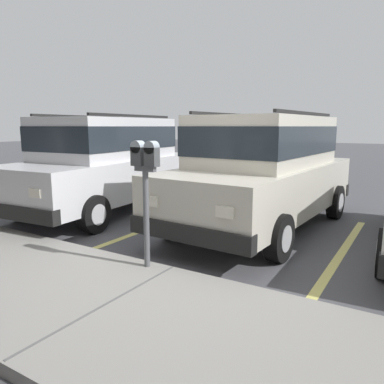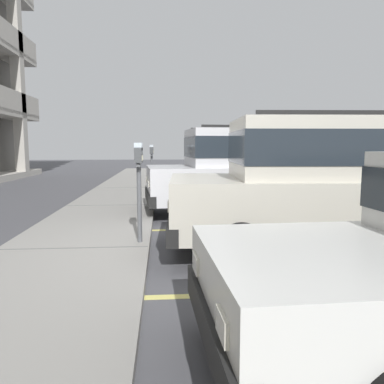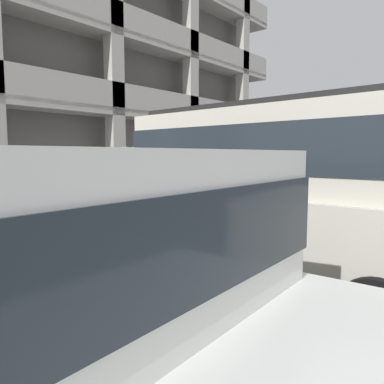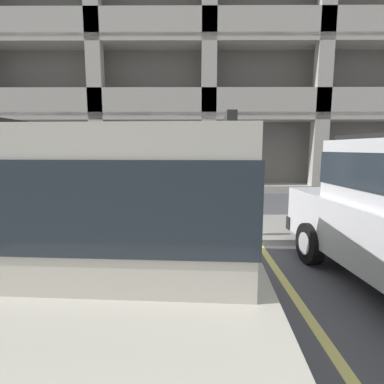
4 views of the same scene
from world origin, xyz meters
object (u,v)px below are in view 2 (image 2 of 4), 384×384
at_px(parking_meter_near, 139,169).
at_px(parking_meter_far, 152,157).
at_px(silver_suv, 333,180).
at_px(dark_hatchback, 250,168).

relative_size(parking_meter_near, parking_meter_far, 1.00).
bearing_deg(parking_meter_far, parking_meter_near, 179.81).
height_order(silver_suv, parking_meter_far, silver_suv).
bearing_deg(silver_suv, parking_meter_near, 85.46).
distance_m(dark_hatchback, parking_meter_near, 3.80).
xyz_separation_m(dark_hatchback, parking_meter_far, (3.44, 2.38, 0.16)).
relative_size(dark_hatchback, parking_meter_far, 3.24).
bearing_deg(dark_hatchback, silver_suv, -177.03).
relative_size(silver_suv, parking_meter_far, 3.21).
height_order(silver_suv, dark_hatchback, same).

